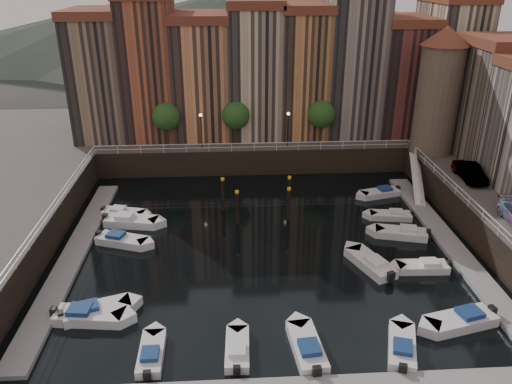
{
  "coord_description": "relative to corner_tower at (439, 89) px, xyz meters",
  "views": [
    {
      "loc": [
        -3.0,
        -38.04,
        22.27
      ],
      "look_at": [
        -0.5,
        4.0,
        3.25
      ],
      "focal_mm": 35.0,
      "sensor_mm": 36.0,
      "label": 1
    }
  ],
  "objects": [
    {
      "name": "mooring_pilings",
      "position": [
        -20.06,
        -8.94,
        -8.54
      ],
      "size": [
        6.96,
        3.48,
        3.78
      ],
      "color": "black",
      "rests_on": "ground"
    },
    {
      "name": "boat_near_3",
      "position": [
        -12.33,
        -28.49,
        -9.84
      ],
      "size": [
        2.87,
        4.64,
        1.04
      ],
      "rotation": [
        0.0,
        0.0,
        1.26
      ],
      "color": "silver",
      "rests_on": "ground"
    },
    {
      "name": "corner_tower",
      "position": [
        0.0,
        0.0,
        0.0
      ],
      "size": [
        5.2,
        5.2,
        13.8
      ],
      "color": "#6B5B4C",
      "rests_on": "quay_right"
    },
    {
      "name": "railings",
      "position": [
        -20.0,
        -9.62,
        -6.41
      ],
      "size": [
        36.08,
        34.04,
        0.52
      ],
      "color": "white",
      "rests_on": "ground"
    },
    {
      "name": "boat_left_0",
      "position": [
        -32.9,
        -24.16,
        -9.8
      ],
      "size": [
        5.16,
        2.37,
        1.16
      ],
      "rotation": [
        0.0,
        0.0,
        -0.11
      ],
      "color": "silver",
      "rests_on": "ground"
    },
    {
      "name": "boat_near_2",
      "position": [
        -18.32,
        -28.2,
        -9.82
      ],
      "size": [
        2.21,
        4.95,
        1.12
      ],
      "rotation": [
        0.0,
        0.0,
        1.67
      ],
      "color": "silver",
      "rests_on": "ground"
    },
    {
      "name": "promenade_trees",
      "position": [
        -21.33,
        3.7,
        -3.61
      ],
      "size": [
        21.2,
        3.2,
        5.2
      ],
      "color": "black",
      "rests_on": "quay_far"
    },
    {
      "name": "boat_right_3",
      "position": [
        -7.32,
        -10.33,
        -9.87
      ],
      "size": [
        4.25,
        2.03,
        0.96
      ],
      "rotation": [
        0.0,
        0.0,
        3.0
      ],
      "color": "silver",
      "rests_on": "ground"
    },
    {
      "name": "boat_right_0",
      "position": [
        -7.4,
        -26.17,
        -9.79
      ],
      "size": [
        5.3,
        2.98,
        1.19
      ],
      "rotation": [
        0.0,
        0.0,
        3.38
      ],
      "color": "silver",
      "rests_on": "ground"
    },
    {
      "name": "boat_near_0",
      "position": [
        -28.08,
        -28.11,
        -9.87
      ],
      "size": [
        1.57,
        4.18,
        0.96
      ],
      "rotation": [
        0.0,
        0.0,
        1.58
      ],
      "color": "silver",
      "rests_on": "ground"
    },
    {
      "name": "boat_left_1",
      "position": [
        -32.51,
        -23.59,
        -9.82
      ],
      "size": [
        4.96,
        3.13,
        1.11
      ],
      "rotation": [
        0.0,
        0.0,
        0.33
      ],
      "color": "silver",
      "rests_on": "ground"
    },
    {
      "name": "car_a",
      "position": [
        0.78,
        -7.79,
        -6.45
      ],
      "size": [
        1.81,
        4.41,
        1.5
      ],
      "primitive_type": "imported",
      "rotation": [
        0.0,
        0.0,
        0.01
      ],
      "color": "gray",
      "rests_on": "quay_right"
    },
    {
      "name": "boat_near_1",
      "position": [
        -22.73,
        -28.04,
        -9.88
      ],
      "size": [
        1.63,
        4.13,
        0.94
      ],
      "rotation": [
        0.0,
        0.0,
        1.53
      ],
      "color": "silver",
      "rests_on": "ground"
    },
    {
      "name": "dock_left",
      "position": [
        -36.2,
        -15.5,
        -10.02
      ],
      "size": [
        2.0,
        28.0,
        0.35
      ],
      "primitive_type": "cube",
      "color": "gray",
      "rests_on": "ground"
    },
    {
      "name": "boat_right_4",
      "position": [
        -6.84,
        -5.07,
        -9.85
      ],
      "size": [
        4.52,
        2.58,
        1.01
      ],
      "rotation": [
        0.0,
        0.0,
        3.39
      ],
      "color": "silver",
      "rests_on": "ground"
    },
    {
      "name": "boat_left_3",
      "position": [
        -32.38,
        -10.17,
        -9.79
      ],
      "size": [
        5.34,
        2.69,
        1.2
      ],
      "rotation": [
        0.0,
        0.0,
        -0.17
      ],
      "color": "silver",
      "rests_on": "ground"
    },
    {
      "name": "boat_right_1",
      "position": [
        -7.55,
        -19.42,
        -9.86
      ],
      "size": [
        4.32,
        1.7,
        0.99
      ],
      "rotation": [
        0.0,
        0.0,
        3.11
      ],
      "color": "silver",
      "rests_on": "ground"
    },
    {
      "name": "boat_extra_134",
      "position": [
        -11.64,
        -18.8,
        -9.8
      ],
      "size": [
        3.53,
        5.16,
        1.17
      ],
      "rotation": [
        0.0,
        0.0,
        1.96
      ],
      "color": "silver",
      "rests_on": "ground"
    },
    {
      "name": "boat_left_4",
      "position": [
        -33.41,
        -8.29,
        -9.86
      ],
      "size": [
        4.49,
        2.5,
        1.0
      ],
      "rotation": [
        0.0,
        0.0,
        -0.23
      ],
      "color": "silver",
      "rests_on": "ground"
    },
    {
      "name": "ground",
      "position": [
        -20.0,
        -14.5,
        -10.19
      ],
      "size": [
        200.0,
        200.0,
        0.0
      ],
      "primitive_type": "plane",
      "color": "black",
      "rests_on": "ground"
    },
    {
      "name": "boat_left_2",
      "position": [
        -32.58,
        -13.69,
        -9.83
      ],
      "size": [
        4.85,
        3.11,
        1.09
      ],
      "rotation": [
        0.0,
        0.0,
        -0.34
      ],
      "color": "silver",
      "rests_on": "ground"
    },
    {
      "name": "car_b",
      "position": [
        0.73,
        -8.47,
        -6.4
      ],
      "size": [
        1.81,
        4.86,
        1.59
      ],
      "primitive_type": "imported",
      "rotation": [
        0.0,
        0.0,
        -0.03
      ],
      "color": "gray",
      "rests_on": "quay_right"
    },
    {
      "name": "boat_right_2",
      "position": [
        -7.46,
        -13.91,
        -9.82
      ],
      "size": [
        4.93,
        2.83,
        1.1
      ],
      "rotation": [
        0.0,
        0.0,
        2.89
      ],
      "color": "silver",
      "rests_on": "ground"
    },
    {
      "name": "gangway",
      "position": [
        -2.9,
        -4.5,
        -8.28
      ],
      "size": [
        2.78,
        8.32,
        3.73
      ],
      "color": "white",
      "rests_on": "ground"
    },
    {
      "name": "mountains",
      "position": [
        -18.28,
        95.5,
        -2.28
      ],
      "size": [
        145.0,
        100.0,
        18.0
      ],
      "color": "#2D382D",
      "rests_on": "ground"
    },
    {
      "name": "quay_far",
      "position": [
        -20.0,
        11.5,
        -8.69
      ],
      "size": [
        80.0,
        20.0,
        3.0
      ],
      "primitive_type": "cube",
      "color": "black",
      "rests_on": "ground"
    },
    {
      "name": "far_terrace",
      "position": [
        -16.69,
        9.0,
        0.76
      ],
      "size": [
        48.7,
        10.3,
        17.5
      ],
      "color": "#846B54",
      "rests_on": "quay_far"
    },
    {
      "name": "dock_right",
      "position": [
        -3.8,
        -15.5,
        -10.02
      ],
      "size": [
        2.0,
        28.0,
        0.35
      ],
      "primitive_type": "cube",
      "color": "gray",
      "rests_on": "ground"
    },
    {
      "name": "street_lamps",
      "position": [
        -21.0,
        2.7,
        -4.3
      ],
      "size": [
        10.36,
        0.36,
        4.18
      ],
      "color": "black",
      "rests_on": "quay_far"
    }
  ]
}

